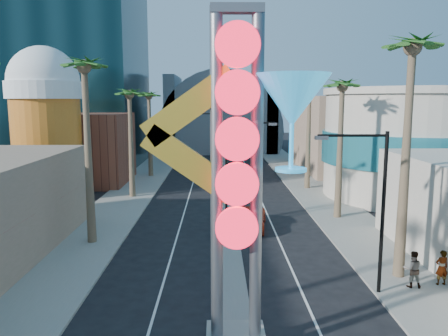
{
  "coord_description": "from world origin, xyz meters",
  "views": [
    {
      "loc": [
        -0.67,
        -12.04,
        9.36
      ],
      "look_at": [
        -0.19,
        19.22,
        4.58
      ],
      "focal_mm": 35.0,
      "sensor_mm": 36.0,
      "label": 1
    }
  ],
  "objects_px": {
    "pedestrian_a": "(442,268)",
    "red_pickup": "(248,219)",
    "neon_sign": "(260,161)",
    "pedestrian_b": "(413,269)"
  },
  "relations": [
    {
      "from": "red_pickup",
      "to": "pedestrian_b",
      "type": "bearing_deg",
      "value": -47.16
    },
    {
      "from": "pedestrian_a",
      "to": "pedestrian_b",
      "type": "height_order",
      "value": "pedestrian_b"
    },
    {
      "from": "pedestrian_a",
      "to": "red_pickup",
      "type": "bearing_deg",
      "value": -54.1
    },
    {
      "from": "neon_sign",
      "to": "pedestrian_b",
      "type": "bearing_deg",
      "value": 34.14
    },
    {
      "from": "red_pickup",
      "to": "pedestrian_b",
      "type": "xyz_separation_m",
      "value": [
        7.51,
        -10.6,
        0.32
      ]
    },
    {
      "from": "neon_sign",
      "to": "pedestrian_a",
      "type": "height_order",
      "value": "neon_sign"
    },
    {
      "from": "red_pickup",
      "to": "pedestrian_b",
      "type": "relative_size",
      "value": 2.96
    },
    {
      "from": "neon_sign",
      "to": "pedestrian_a",
      "type": "bearing_deg",
      "value": 30.62
    },
    {
      "from": "red_pickup",
      "to": "neon_sign",
      "type": "bearing_deg",
      "value": -85.1
    },
    {
      "from": "neon_sign",
      "to": "red_pickup",
      "type": "xyz_separation_m",
      "value": [
        0.74,
        16.19,
        -6.54
      ]
    }
  ]
}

